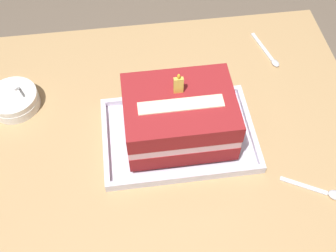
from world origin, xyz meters
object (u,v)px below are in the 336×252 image
foil_tray (179,136)px  serving_spoon_by_bowls (327,192)px  serving_spoon_near_tray (270,56)px  birthday_cake (179,117)px  bowl_stack (14,100)px

foil_tray → serving_spoon_by_bowls: size_ratio=2.80×
foil_tray → serving_spoon_near_tray: foil_tray is taller
birthday_cake → bowl_stack: size_ratio=1.97×
birthday_cake → serving_spoon_near_tray: birthday_cake is taller
bowl_stack → serving_spoon_near_tray: bearing=6.8°
serving_spoon_by_bowls → foil_tray: bearing=147.6°
serving_spoon_near_tray → foil_tray: bearing=-141.2°
birthday_cake → serving_spoon_near_tray: (0.29, 0.24, -0.08)m
bowl_stack → serving_spoon_by_bowls: (0.70, -0.34, -0.02)m
foil_tray → birthday_cake: birthday_cake is taller
foil_tray → birthday_cake: size_ratio=1.47×
foil_tray → birthday_cake: bearing=-90.0°
foil_tray → birthday_cake: 0.08m
foil_tray → bowl_stack: 0.43m
foil_tray → serving_spoon_near_tray: bearing=38.8°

